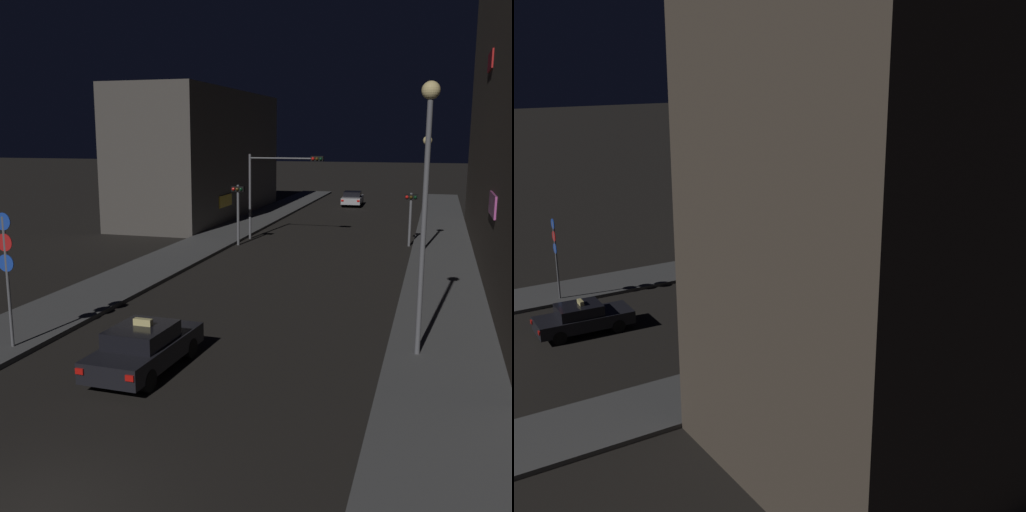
% 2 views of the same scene
% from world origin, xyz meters
% --- Properties ---
extents(sidewalk_left, '(3.49, 66.57, 0.17)m').
position_xyz_m(sidewalk_left, '(-7.18, 31.28, 0.09)').
color(sidewalk_left, '#4C4C4C').
rests_on(sidewalk_left, ground_plane).
extents(sidewalk_right, '(3.49, 66.57, 0.17)m').
position_xyz_m(sidewalk_right, '(7.18, 31.28, 0.09)').
color(sidewalk_right, '#4C4C4C').
rests_on(sidewalk_right, ground_plane).
extents(building_facade_left, '(7.01, 22.34, 10.37)m').
position_xyz_m(building_facade_left, '(-12.38, 40.46, 5.18)').
color(building_facade_left, '#514C47').
rests_on(building_facade_left, ground_plane).
extents(taxi, '(1.96, 4.51, 1.62)m').
position_xyz_m(taxi, '(-1.27, 6.99, 0.74)').
color(taxi, black).
rests_on(taxi, ground_plane).
extents(far_car, '(1.96, 4.51, 1.42)m').
position_xyz_m(far_car, '(-1.22, 51.70, 0.73)').
color(far_car, '#B7B7BC').
rests_on(far_car, ground_plane).
extents(traffic_light_overhead, '(4.95, 0.42, 5.61)m').
position_xyz_m(traffic_light_overhead, '(-3.32, 30.33, 4.07)').
color(traffic_light_overhead, slate).
rests_on(traffic_light_overhead, ground_plane).
extents(traffic_light_left_kerb, '(0.80, 0.42, 3.79)m').
position_xyz_m(traffic_light_left_kerb, '(-5.18, 27.78, 2.71)').
color(traffic_light_left_kerb, slate).
rests_on(traffic_light_left_kerb, ground_plane).
extents(traffic_light_right_kerb, '(0.80, 0.42, 3.34)m').
position_xyz_m(traffic_light_right_kerb, '(5.18, 30.43, 2.42)').
color(traffic_light_right_kerb, slate).
rests_on(traffic_light_right_kerb, ground_plane).
extents(sign_pole_left, '(0.56, 0.10, 4.32)m').
position_xyz_m(sign_pole_left, '(-6.11, 7.30, 2.79)').
color(sign_pole_left, slate).
rests_on(sign_pole_left, sidewalk_left).
extents(street_lamp_near_block, '(0.53, 0.53, 8.19)m').
position_xyz_m(street_lamp_near_block, '(6.37, 10.28, 5.78)').
color(street_lamp_near_block, slate).
rests_on(street_lamp_near_block, sidewalk_right).
extents(street_lamp_far_block, '(0.51, 0.51, 6.62)m').
position_xyz_m(street_lamp_far_block, '(6.03, 27.93, 4.75)').
color(street_lamp_far_block, slate).
rests_on(street_lamp_far_block, sidewalk_right).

